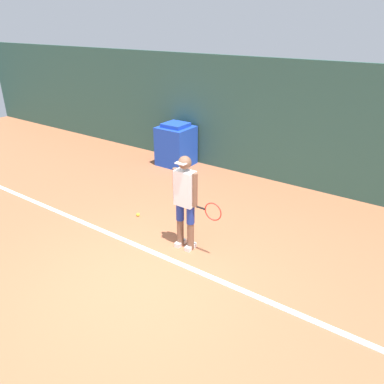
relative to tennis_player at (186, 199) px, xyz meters
The scene contains 6 objects.
ground_plane 1.47m from the tennis_player, 89.50° to the right, with size 24.00×24.00×0.00m, color #B76642.
back_wall 3.80m from the tennis_player, 89.85° to the left, with size 24.00×0.10×2.90m.
court_baseline 1.05m from the tennis_player, 88.81° to the right, with size 21.60×0.10×0.01m.
tennis_player is the anchor object (origin of this frame).
tennis_ball 1.78m from the tennis_player, 166.24° to the left, with size 0.07×0.07×0.07m.
covered_chair 4.24m from the tennis_player, 129.74° to the left, with size 0.87×0.84×1.16m.
Camera 1 is at (3.32, -3.40, 3.66)m, focal length 35.00 mm.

